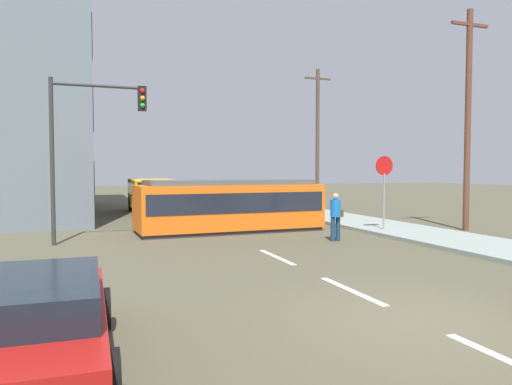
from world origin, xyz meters
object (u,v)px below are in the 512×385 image
Objects in this scene: utility_pole_mid at (317,136)px; streetcar_tram at (229,205)px; pedestrian_crossing at (336,214)px; utility_pole_near at (468,116)px; parked_sedan_near at (28,322)px; city_bus at (153,194)px; traffic_light_mast at (90,129)px; stop_sign at (384,177)px.

streetcar_tram is at bearing -132.96° from utility_pole_mid.
utility_pole_mid reaches higher than pedestrian_crossing.
parked_sedan_near is at bearing -149.56° from utility_pole_near.
streetcar_tram is 13.55m from parked_sedan_near.
city_bus is at bearing 107.99° from pedestrian_crossing.
streetcar_tram is at bearing 15.20° from traffic_light_mast.
stop_sign is (7.24, -12.25, 1.10)m from city_bus.
stop_sign is 12.66m from utility_pole_mid.
city_bus is at bearing 78.29° from parked_sedan_near.
parked_sedan_near is 26.55m from utility_pole_mid.
utility_pole_mid is at bearing 91.70° from utility_pole_near.
streetcar_tram is at bearing 161.92° from utility_pole_near.
streetcar_tram reaches higher than city_bus.
city_bus is at bearing 99.80° from streetcar_tram.
stop_sign is (5.56, -2.51, 1.12)m from streetcar_tram.
stop_sign is 11.03m from traffic_light_mast.
city_bus reaches higher than parked_sedan_near.
pedestrian_crossing is (4.39, -13.52, -0.16)m from city_bus.
utility_pole_mid is at bearing 47.04° from streetcar_tram.
traffic_light_mast is 14.59m from utility_pole_near.
city_bus is 1.32× the size of parked_sedan_near.
utility_pole_near is at bearing 30.44° from parked_sedan_near.
streetcar_tram is 4.44× the size of pedestrian_crossing.
stop_sign is 0.32× the size of utility_pole_mid.
pedestrian_crossing is at bearing -173.12° from utility_pole_near.
traffic_light_mast is (-10.85, 1.08, 1.64)m from stop_sign.
streetcar_tram is 4.65m from pedestrian_crossing.
streetcar_tram is 13.43m from utility_pole_mid.
pedestrian_crossing is 0.37× the size of parked_sedan_near.
streetcar_tram reaches higher than pedestrian_crossing.
city_bus is 0.67× the size of utility_pole_near.
traffic_light_mast reaches higher than streetcar_tram.
utility_pole_near is (10.87, -12.74, 3.54)m from city_bus.
utility_pole_near reaches higher than stop_sign.
utility_pole_mid is at bearing 74.79° from stop_sign.
traffic_light_mast is at bearing -142.29° from utility_pole_mid.
parked_sedan_near is (-6.20, -12.04, -0.45)m from streetcar_tram.
utility_pole_near is at bearing -6.16° from traffic_light_mast.
utility_pole_mid is at bearing 55.08° from parked_sedan_near.
traffic_light_mast is at bearing 163.65° from pedestrian_crossing.
pedestrian_crossing is at bearing -72.01° from city_bus.
city_bus is 12.06m from traffic_light_mast.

